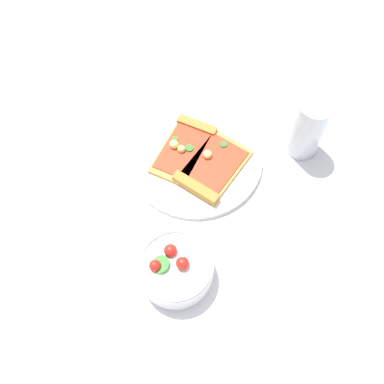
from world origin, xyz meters
The scene contains 7 objects.
ground_plane centered at (0.00, 0.00, 0.00)m, with size 2.40×2.40×0.00m, color silver.
plate centered at (0.01, -0.04, 0.01)m, with size 0.28×0.28×0.01m, color white.
pizza_slice_near centered at (0.01, -0.07, 0.02)m, with size 0.18×0.15×0.03m.
pizza_slice_far centered at (0.00, 0.00, 0.02)m, with size 0.18×0.14×0.03m.
salad_bowl centered at (0.18, 0.13, 0.03)m, with size 0.13×0.13×0.07m.
soda_glass centered at (-0.19, 0.07, 0.06)m, with size 0.07×0.07×0.14m.
paper_napkin centered at (0.28, -0.05, 0.00)m, with size 0.13×0.15×0.00m, color white.
Camera 1 is at (0.30, 0.34, 0.75)m, focal length 39.63 mm.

